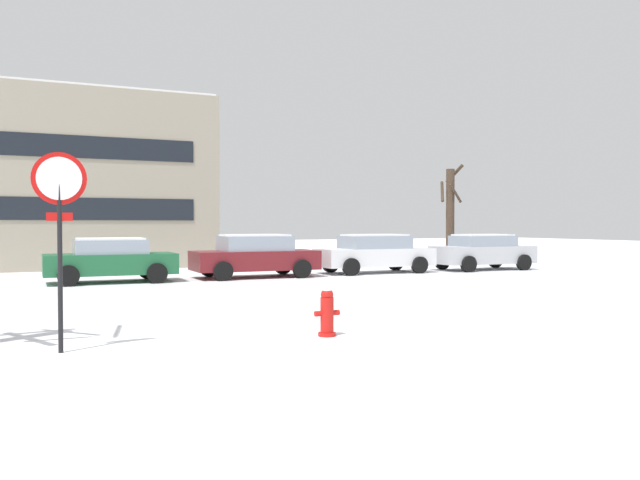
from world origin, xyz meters
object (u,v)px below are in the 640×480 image
at_px(parked_car_maroon, 255,256).
at_px(parked_car_white, 375,253).
at_px(parked_car_green, 110,260).
at_px(stop_sign, 60,212).
at_px(parked_car_silver, 483,252).
at_px(fire_hydrant, 327,311).

relative_size(parked_car_maroon, parked_car_white, 0.97).
relative_size(parked_car_green, parked_car_maroon, 0.93).
xyz_separation_m(parked_car_green, parked_car_white, (9.68, 0.08, 0.02)).
bearing_deg(parked_car_white, stop_sign, -135.32).
bearing_deg(parked_car_green, parked_car_silver, -1.09).
relative_size(stop_sign, parked_car_green, 0.72).
height_order(stop_sign, parked_car_white, stop_sign).
bearing_deg(stop_sign, parked_car_maroon, 59.01).
distance_m(parked_car_maroon, parked_car_silver, 9.68).
distance_m(parked_car_white, parked_car_silver, 4.85).
height_order(fire_hydrant, parked_car_maroon, parked_car_maroon).
xyz_separation_m(parked_car_green, parked_car_maroon, (4.84, -0.00, 0.03)).
bearing_deg(stop_sign, parked_car_green, 79.65).
xyz_separation_m(stop_sign, fire_hydrant, (4.10, -0.34, -1.62)).
distance_m(fire_hydrant, parked_car_maroon, 12.26).
height_order(parked_car_white, parked_car_silver, parked_car_white).
height_order(fire_hydrant, parked_car_green, parked_car_green).
bearing_deg(parked_car_maroon, parked_car_silver, -1.60).
bearing_deg(parked_car_maroon, fire_hydrant, -103.44).
height_order(parked_car_green, parked_car_white, parked_car_white).
xyz_separation_m(parked_car_green, parked_car_silver, (14.52, -0.28, 0.02)).
xyz_separation_m(parked_car_maroon, parked_car_white, (4.84, 0.08, -0.01)).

